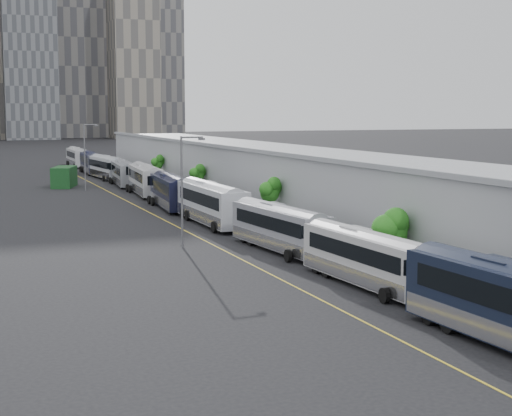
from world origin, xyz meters
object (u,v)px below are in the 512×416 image
bus_2 (366,263)px  bus_8 (106,169)px  bus_3 (280,232)px  street_lamp_near (184,184)px  bus_4 (212,207)px  shipping_container (64,177)px  bus_9 (92,165)px  street_lamp_far (86,152)px  bus_5 (171,194)px  bus_10 (77,159)px  bus_7 (124,176)px  bus_6 (146,182)px  suv (65,170)px

bus_2 → bus_8: size_ratio=0.93×
bus_3 → street_lamp_near: 8.67m
bus_3 → bus_4: size_ratio=0.90×
bus_3 → shipping_container: bus_3 is taller
bus_4 → bus_9: size_ratio=1.08×
bus_8 → street_lamp_far: street_lamp_far is taller
bus_2 → shipping_container: 73.62m
bus_2 → bus_5: 42.87m
bus_2 → bus_5: size_ratio=0.92×
bus_3 → street_lamp_far: size_ratio=1.38×
street_lamp_near → shipping_container: (-2.28, 55.19, -3.70)m
bus_4 → bus_9: bearing=90.0°
bus_9 → bus_10: bus_10 is taller
bus_2 → bus_7: bearing=87.2°
bus_5 → bus_10: (0.16, 71.64, -0.01)m
bus_4 → bus_5: (-0.36, 13.83, -0.12)m
bus_2 → bus_9: (-1.07, 96.58, 0.10)m
bus_2 → bus_8: (-0.72, 84.73, 0.10)m
bus_4 → bus_6: bus_4 is taller
bus_6 → suv: 38.56m
street_lamp_far → suv: bearing=88.4°
bus_5 → street_lamp_far: size_ratio=1.44×
bus_9 → street_lamp_near: (-5.60, -78.71, 3.58)m
bus_4 → shipping_container: bus_4 is taller
bus_5 → street_lamp_near: 25.84m
bus_7 → shipping_container: 8.60m
bus_3 → bus_10: (-0.76, 101.09, 0.06)m
bus_6 → suv: bearing=102.5°
shipping_container → bus_8: bearing=72.8°
bus_6 → bus_8: 26.84m
bus_4 → bus_7: 42.67m
bus_3 → bus_10: 101.10m
bus_2 → suv: 96.24m
bus_8 → street_lamp_near: size_ratio=1.46×
bus_7 → street_lamp_near: size_ratio=1.40×
street_lamp_near → bus_7: bearing=83.4°
bus_9 → street_lamp_far: size_ratio=1.41×
bus_5 → bus_6: bearing=92.4°
bus_2 → bus_5: bus_5 is taller
bus_5 → bus_8: (0.40, 41.87, -0.02)m
bus_5 → street_lamp_far: 24.80m
bus_2 → street_lamp_far: street_lamp_far is taller
bus_6 → street_lamp_near: bearing=-94.4°
bus_9 → shipping_container: 24.80m
bus_6 → bus_10: size_ratio=1.06×
bus_2 → street_lamp_far: bearing=92.6°
street_lamp_far → shipping_container: 7.73m
bus_4 → bus_10: 85.47m
bus_7 → bus_8: 13.04m
bus_5 → bus_10: bearing=94.7°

